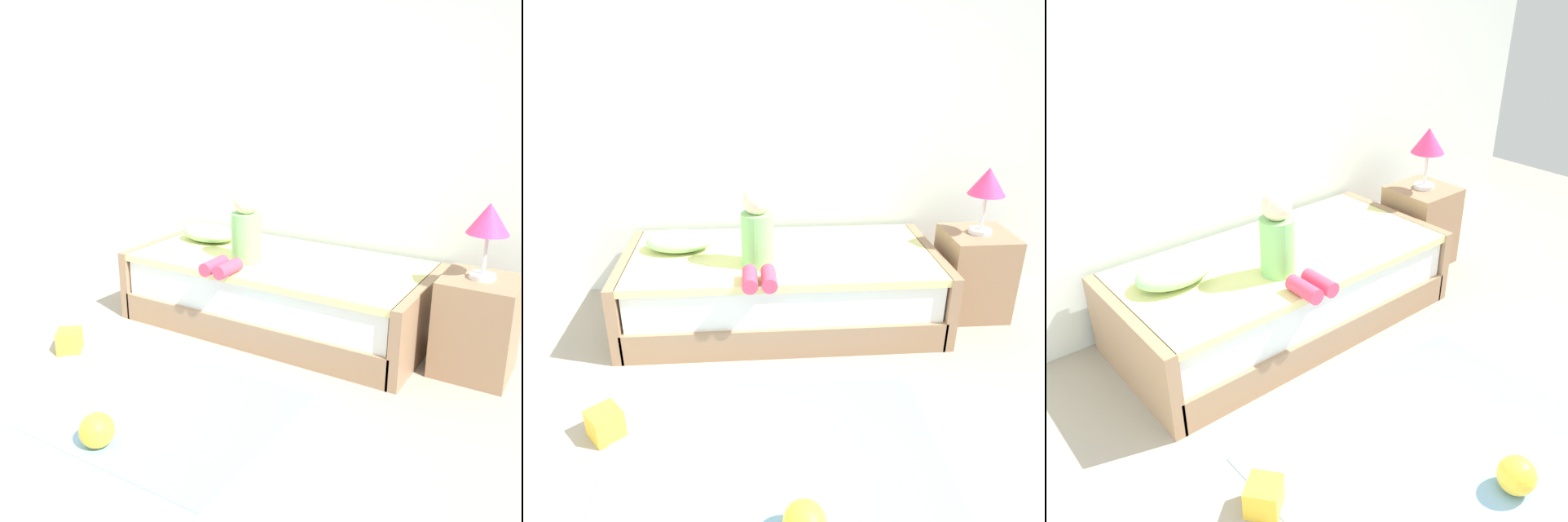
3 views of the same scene
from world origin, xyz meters
TOP-DOWN VIEW (x-y plane):
  - wall_rear at (0.00, 2.60)m, footprint 7.20×0.10m
  - bed at (0.50, 2.00)m, footprint 2.11×1.00m
  - nightstand at (1.85, 2.01)m, footprint 0.44×0.44m
  - table_lamp at (1.85, 2.01)m, footprint 0.24×0.24m
  - child_figure at (0.34, 1.77)m, footprint 0.20×0.51m
  - pillow at (-0.18, 2.10)m, footprint 0.44×0.30m
  - toy_ball at (0.47, 0.27)m, footprint 0.18×0.18m
  - area_rug at (0.37, 0.70)m, footprint 1.60×1.10m
  - toy_block at (-0.45, 0.91)m, footprint 0.21×0.21m

SIDE VIEW (x-z plane):
  - area_rug at x=0.37m, z-range 0.00..0.01m
  - toy_block at x=-0.45m, z-range 0.00..0.15m
  - toy_ball at x=0.47m, z-range 0.00..0.18m
  - bed at x=0.50m, z-range 0.00..0.50m
  - nightstand at x=1.85m, z-range 0.00..0.60m
  - pillow at x=-0.18m, z-range 0.50..0.63m
  - child_figure at x=0.34m, z-range 0.45..0.96m
  - table_lamp at x=1.85m, z-range 0.71..1.16m
  - wall_rear at x=0.00m, z-range 0.00..2.90m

